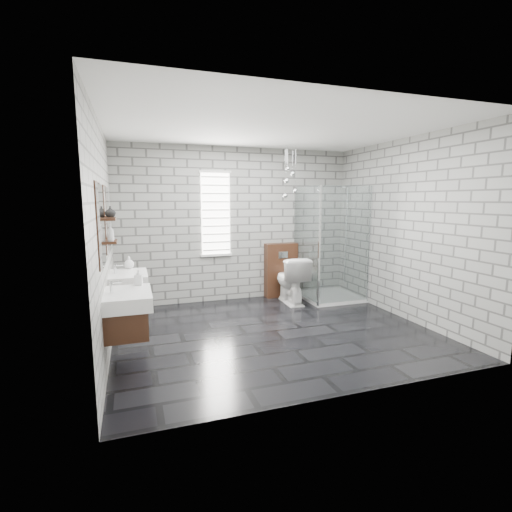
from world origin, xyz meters
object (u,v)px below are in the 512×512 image
vanity_left (124,301)px  toilet (291,280)px  cistern_panel (281,270)px  shower_enclosure (328,273)px  vanity_right (125,280)px

vanity_left → toilet: bearing=34.2°
cistern_panel → toilet: 0.46m
vanity_left → shower_enclosure: bearing=27.6°
shower_enclosure → toilet: 0.71m
vanity_right → vanity_left: bearing=-90.0°
shower_enclosure → toilet: (-0.70, 0.06, -0.09)m
vanity_right → shower_enclosure: shower_enclosure is taller
cistern_panel → toilet: bearing=-90.0°
vanity_right → shower_enclosure: (3.41, 0.72, -0.25)m
vanity_left → cistern_panel: (2.71, 2.30, -0.26)m
shower_enclosure → toilet: shower_enclosure is taller
vanity_left → cistern_panel: vanity_left is taller
cistern_panel → vanity_left: bearing=-139.7°
cistern_panel → shower_enclosure: shower_enclosure is taller
shower_enclosure → vanity_right: bearing=-168.0°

